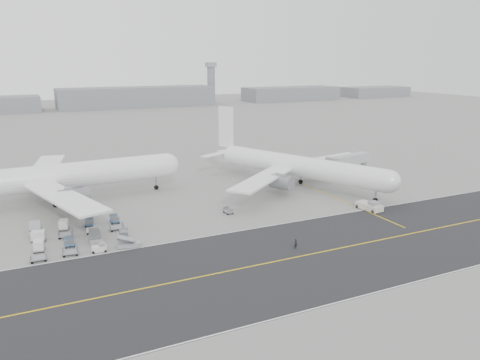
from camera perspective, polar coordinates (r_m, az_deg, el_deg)
name	(u,v)px	position (r m, az deg, el deg)	size (l,w,h in m)	color
ground	(241,227)	(96.33, 0.08, -5.70)	(700.00, 700.00, 0.00)	gray
taxiway	(310,254)	(84.13, 8.55, -8.95)	(220.00, 59.00, 0.03)	#272729
horizon_buildings	(124,107)	(350.13, -14.00, 8.60)	(520.00, 28.00, 28.00)	gray
control_tower	(211,82)	(373.82, -3.54, 11.84)	(7.00, 7.00, 31.25)	gray
airliner_a	(53,177)	(118.75, -21.87, 0.30)	(63.35, 62.53, 21.84)	white
airliner_b	(295,166)	(125.63, 6.77, 1.73)	(52.96, 54.28, 19.90)	white
pushback_tug	(370,206)	(110.40, 15.53, -3.08)	(3.71, 8.08, 2.28)	beige
jet_bridge	(349,161)	(140.36, 13.11, 2.28)	(17.27, 6.94, 6.45)	gray
gse_cluster	(81,240)	(94.62, -18.86, -6.90)	(22.94, 22.11, 2.08)	gray
stray_dolly	(228,213)	(104.34, -1.45, -4.10)	(1.44, 2.35, 1.44)	silver
ground_crew_a	(296,244)	(85.76, 6.81, -7.73)	(0.70, 0.46, 1.92)	black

